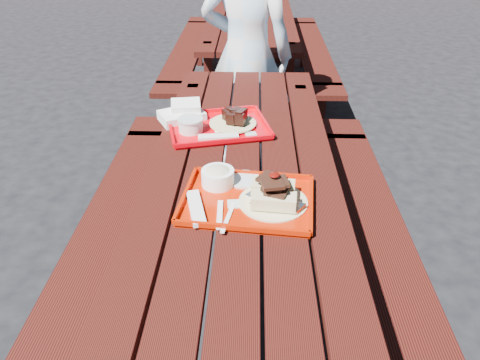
{
  "coord_description": "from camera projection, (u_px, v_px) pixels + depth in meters",
  "views": [
    {
      "loc": [
        0.04,
        -1.53,
        1.67
      ],
      "look_at": [
        0.0,
        -0.15,
        0.82
      ],
      "focal_mm": 35.0,
      "sensor_mm": 36.0,
      "label": 1
    }
  ],
  "objects": [
    {
      "name": "ground",
      "position": [
        241.0,
        313.0,
        2.18
      ],
      "size": [
        60.0,
        60.0,
        0.0
      ],
      "primitive_type": "plane",
      "color": "black",
      "rests_on": "ground"
    },
    {
      "name": "picnic_table_near",
      "position": [
        241.0,
        215.0,
        1.88
      ],
      "size": [
        1.41,
        2.4,
        0.75
      ],
      "color": "#3D130B",
      "rests_on": "ground"
    },
    {
      "name": "picnic_table_far",
      "position": [
        251.0,
        35.0,
        4.26
      ],
      "size": [
        1.41,
        2.4,
        0.75
      ],
      "color": "#3D130B",
      "rests_on": "ground"
    },
    {
      "name": "near_tray",
      "position": [
        248.0,
        192.0,
        1.62
      ],
      "size": [
        0.48,
        0.39,
        0.14
      ],
      "color": "#B21B02",
      "rests_on": "picnic_table_near"
    },
    {
      "name": "far_tray",
      "position": [
        217.0,
        125.0,
        2.11
      ],
      "size": [
        0.51,
        0.44,
        0.07
      ],
      "color": "#DB000B",
      "rests_on": "picnic_table_near"
    },
    {
      "name": "white_cloth",
      "position": [
        183.0,
        113.0,
        2.19
      ],
      "size": [
        0.24,
        0.22,
        0.08
      ],
      "color": "white",
      "rests_on": "picnic_table_near"
    },
    {
      "name": "person",
      "position": [
        246.0,
        55.0,
        2.93
      ],
      "size": [
        0.65,
        0.49,
        1.6
      ],
      "primitive_type": "imported",
      "rotation": [
        0.0,
        0.0,
        2.93
      ],
      "color": "#B7DDF8",
      "rests_on": "ground"
    }
  ]
}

